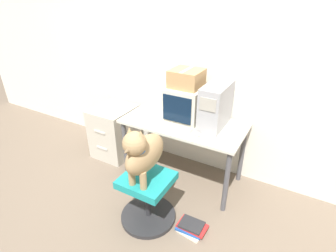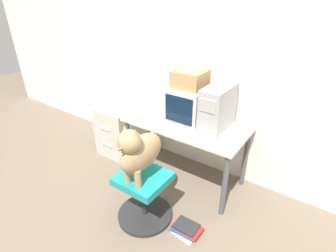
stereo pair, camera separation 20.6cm
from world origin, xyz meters
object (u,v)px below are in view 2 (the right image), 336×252
object	(u,v)px
crt_monitor	(189,103)
dog	(139,151)
pc_tower	(218,108)
cardboard_box	(190,79)
office_chair	(144,196)
keyboard	(172,128)
filing_cabinet	(121,129)
book_stack_floor	(186,229)

from	to	relation	value
crt_monitor	dog	xyz separation A→B (m)	(0.03, -0.87, -0.12)
pc_tower	cardboard_box	world-z (taller)	cardboard_box
office_chair	dog	bearing A→B (deg)	-90.00
pc_tower	keyboard	size ratio (longest dim) A/B	1.14
dog	filing_cabinet	xyz separation A→B (m)	(-1.01, 0.78, -0.45)
book_stack_floor	keyboard	bearing A→B (deg)	136.62
pc_tower	filing_cabinet	world-z (taller)	pc_tower
crt_monitor	cardboard_box	world-z (taller)	cardboard_box
pc_tower	dog	distance (m)	0.92
keyboard	book_stack_floor	bearing A→B (deg)	-43.38
crt_monitor	dog	distance (m)	0.88
pc_tower	dog	world-z (taller)	pc_tower
office_chair	cardboard_box	size ratio (longest dim) A/B	1.69
filing_cabinet	pc_tower	bearing A→B (deg)	2.57
book_stack_floor	office_chair	bearing A→B (deg)	-170.89
keyboard	office_chair	xyz separation A→B (m)	(0.04, -0.51, -0.49)
office_chair	book_stack_floor	size ratio (longest dim) A/B	1.93
crt_monitor	office_chair	bearing A→B (deg)	-87.60
book_stack_floor	pc_tower	bearing A→B (deg)	99.16
crt_monitor	dog	bearing A→B (deg)	-87.71
crt_monitor	cardboard_box	size ratio (longest dim) A/B	1.31
keyboard	cardboard_box	world-z (taller)	cardboard_box
pc_tower	keyboard	bearing A→B (deg)	-140.32
filing_cabinet	book_stack_floor	world-z (taller)	filing_cabinet
dog	cardboard_box	world-z (taller)	cardboard_box
keyboard	dog	distance (m)	0.55
dog	filing_cabinet	size ratio (longest dim) A/B	0.84
keyboard	filing_cabinet	xyz separation A→B (m)	(-0.97, 0.23, -0.41)
crt_monitor	cardboard_box	distance (m)	0.27
keyboard	dog	size ratio (longest dim) A/B	0.75
book_stack_floor	dog	bearing A→B (deg)	-166.13
pc_tower	cardboard_box	distance (m)	0.41
pc_tower	book_stack_floor	distance (m)	1.18
pc_tower	book_stack_floor	xyz separation A→B (m)	(0.12, -0.74, -0.91)
filing_cabinet	book_stack_floor	xyz separation A→B (m)	(1.44, -0.68, -0.29)
office_chair	crt_monitor	bearing A→B (deg)	92.40
crt_monitor	book_stack_floor	world-z (taller)	crt_monitor
keyboard	filing_cabinet	bearing A→B (deg)	166.45
filing_cabinet	office_chair	bearing A→B (deg)	-36.50
pc_tower	cardboard_box	xyz separation A→B (m)	(-0.34, 0.03, 0.22)
crt_monitor	book_stack_floor	xyz separation A→B (m)	(0.46, -0.76, -0.87)
cardboard_box	pc_tower	bearing A→B (deg)	-4.36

